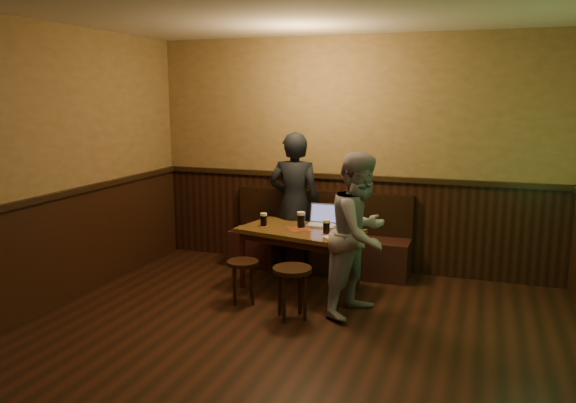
{
  "coord_description": "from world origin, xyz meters",
  "views": [
    {
      "loc": [
        1.52,
        -3.63,
        2.11
      ],
      "look_at": [
        -0.43,
        1.89,
        0.99
      ],
      "focal_mm": 35.0,
      "sensor_mm": 36.0,
      "label": 1
    }
  ],
  "objects_px": {
    "stool_left": "(243,269)",
    "pint_right": "(326,227)",
    "stool_right": "(292,278)",
    "pint_mid": "(301,220)",
    "person_suit": "(295,204)",
    "pub_table": "(300,237)",
    "bench": "(319,245)",
    "pint_left": "(264,220)",
    "laptop": "(323,220)",
    "person_grey": "(360,234)"
  },
  "relations": [
    {
      "from": "stool_left",
      "to": "pint_right",
      "type": "distance_m",
      "value": 0.97
    },
    {
      "from": "stool_right",
      "to": "pint_mid",
      "type": "relative_size",
      "value": 2.82
    },
    {
      "from": "pint_mid",
      "to": "pint_right",
      "type": "bearing_deg",
      "value": -28.1
    },
    {
      "from": "person_suit",
      "to": "pub_table",
      "type": "bearing_deg",
      "value": 106.99
    },
    {
      "from": "bench",
      "to": "person_suit",
      "type": "height_order",
      "value": "person_suit"
    },
    {
      "from": "pint_mid",
      "to": "pint_left",
      "type": "bearing_deg",
      "value": -170.01
    },
    {
      "from": "pub_table",
      "to": "laptop",
      "type": "bearing_deg",
      "value": 65.8
    },
    {
      "from": "laptop",
      "to": "person_suit",
      "type": "distance_m",
      "value": 0.5
    },
    {
      "from": "stool_left",
      "to": "person_suit",
      "type": "relative_size",
      "value": 0.26
    },
    {
      "from": "pub_table",
      "to": "bench",
      "type": "bearing_deg",
      "value": 102.09
    },
    {
      "from": "pub_table",
      "to": "stool_left",
      "type": "bearing_deg",
      "value": -114.28
    },
    {
      "from": "stool_right",
      "to": "pint_right",
      "type": "distance_m",
      "value": 0.78
    },
    {
      "from": "pub_table",
      "to": "person_suit",
      "type": "distance_m",
      "value": 0.62
    },
    {
      "from": "bench",
      "to": "pint_left",
      "type": "relative_size",
      "value": 14.58
    },
    {
      "from": "pint_left",
      "to": "pint_right",
      "type": "distance_m",
      "value": 0.75
    },
    {
      "from": "stool_right",
      "to": "person_suit",
      "type": "distance_m",
      "value": 1.45
    },
    {
      "from": "bench",
      "to": "person_grey",
      "type": "relative_size",
      "value": 1.39
    },
    {
      "from": "stool_left",
      "to": "laptop",
      "type": "relative_size",
      "value": 1.35
    },
    {
      "from": "pint_mid",
      "to": "stool_right",
      "type": "bearing_deg",
      "value": -77.32
    },
    {
      "from": "pint_left",
      "to": "pint_right",
      "type": "bearing_deg",
      "value": -8.14
    },
    {
      "from": "person_grey",
      "to": "laptop",
      "type": "bearing_deg",
      "value": 57.38
    },
    {
      "from": "stool_right",
      "to": "laptop",
      "type": "height_order",
      "value": "laptop"
    },
    {
      "from": "bench",
      "to": "laptop",
      "type": "xyz_separation_m",
      "value": [
        0.19,
        -0.5,
        0.43
      ]
    },
    {
      "from": "laptop",
      "to": "pint_left",
      "type": "bearing_deg",
      "value": -155.97
    },
    {
      "from": "pint_left",
      "to": "laptop",
      "type": "distance_m",
      "value": 0.66
    },
    {
      "from": "person_suit",
      "to": "person_grey",
      "type": "relative_size",
      "value": 1.07
    },
    {
      "from": "stool_left",
      "to": "stool_right",
      "type": "bearing_deg",
      "value": -20.39
    },
    {
      "from": "stool_left",
      "to": "person_grey",
      "type": "bearing_deg",
      "value": 5.46
    },
    {
      "from": "laptop",
      "to": "stool_right",
      "type": "bearing_deg",
      "value": -89.97
    },
    {
      "from": "stool_left",
      "to": "person_grey",
      "type": "relative_size",
      "value": 0.28
    },
    {
      "from": "stool_right",
      "to": "pub_table",
      "type": "bearing_deg",
      "value": 103.28
    },
    {
      "from": "stool_right",
      "to": "pint_mid",
      "type": "height_order",
      "value": "pint_mid"
    },
    {
      "from": "bench",
      "to": "laptop",
      "type": "distance_m",
      "value": 0.69
    },
    {
      "from": "bench",
      "to": "pub_table",
      "type": "xyz_separation_m",
      "value": [
        0.0,
        -0.76,
        0.28
      ]
    },
    {
      "from": "pub_table",
      "to": "person_suit",
      "type": "height_order",
      "value": "person_suit"
    },
    {
      "from": "pub_table",
      "to": "pint_mid",
      "type": "bearing_deg",
      "value": 106.0
    },
    {
      "from": "stool_left",
      "to": "person_grey",
      "type": "xyz_separation_m",
      "value": [
        1.18,
        0.11,
        0.44
      ]
    },
    {
      "from": "stool_left",
      "to": "person_suit",
      "type": "xyz_separation_m",
      "value": [
        0.19,
        1.08,
        0.49
      ]
    },
    {
      "from": "stool_right",
      "to": "pint_mid",
      "type": "xyz_separation_m",
      "value": [
        -0.19,
        0.86,
        0.37
      ]
    },
    {
      "from": "pub_table",
      "to": "laptop",
      "type": "distance_m",
      "value": 0.35
    },
    {
      "from": "pub_table",
      "to": "person_grey",
      "type": "relative_size",
      "value": 0.88
    },
    {
      "from": "pub_table",
      "to": "stool_right",
      "type": "height_order",
      "value": "pub_table"
    },
    {
      "from": "pint_mid",
      "to": "person_suit",
      "type": "xyz_separation_m",
      "value": [
        -0.23,
        0.45,
        0.08
      ]
    },
    {
      "from": "pub_table",
      "to": "stool_left",
      "type": "distance_m",
      "value": 0.75
    },
    {
      "from": "pub_table",
      "to": "stool_left",
      "type": "xyz_separation_m",
      "value": [
        -0.42,
        -0.57,
        -0.24
      ]
    },
    {
      "from": "stool_left",
      "to": "pub_table",
      "type": "bearing_deg",
      "value": 53.63
    },
    {
      "from": "person_suit",
      "to": "pint_left",
      "type": "bearing_deg",
      "value": 63.27
    },
    {
      "from": "pint_right",
      "to": "bench",
      "type": "bearing_deg",
      "value": 110.63
    },
    {
      "from": "pint_left",
      "to": "laptop",
      "type": "xyz_separation_m",
      "value": [
        0.6,
        0.27,
        -0.02
      ]
    },
    {
      "from": "pint_right",
      "to": "person_suit",
      "type": "distance_m",
      "value": 0.85
    }
  ]
}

